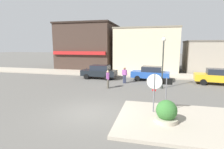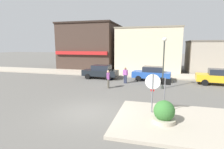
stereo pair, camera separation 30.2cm
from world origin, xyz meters
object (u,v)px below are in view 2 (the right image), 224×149
(lamp_post, at_px, (164,55))
(pedestrian_crossing_far, at_px, (125,75))
(one_way_sign, at_px, (165,92))
(planter, at_px, (164,114))
(pedestrian_crossing_near, at_px, (108,79))
(parked_car_nearest, at_px, (101,72))
(stop_sign, at_px, (153,88))
(parked_car_second, at_px, (152,73))
(parked_car_third, at_px, (219,77))

(lamp_post, height_order, pedestrian_crossing_far, lamp_post)
(pedestrian_crossing_far, bearing_deg, one_way_sign, -65.10)
(planter, bearing_deg, pedestrian_crossing_near, 125.58)
(lamp_post, distance_m, parked_car_nearest, 7.88)
(planter, height_order, parked_car_nearest, parked_car_nearest)
(stop_sign, distance_m, one_way_sign, 0.67)
(parked_car_second, bearing_deg, parked_car_nearest, -178.30)
(one_way_sign, xyz_separation_m, planter, (-0.03, -1.27, -0.77))
(lamp_post, height_order, parked_car_third, lamp_post)
(stop_sign, bearing_deg, pedestrian_crossing_far, 110.60)
(lamp_post, xyz_separation_m, pedestrian_crossing_near, (-4.71, -1.04, -2.09))
(parked_car_nearest, xyz_separation_m, pedestrian_crossing_far, (3.25, -1.81, 0.06))
(parked_car_nearest, distance_m, pedestrian_crossing_near, 4.78)
(planter, height_order, lamp_post, lamp_post)
(one_way_sign, relative_size, parked_car_second, 0.50)
(one_way_sign, xyz_separation_m, pedestrian_crossing_far, (-3.55, 7.64, -0.46))
(one_way_sign, relative_size, pedestrian_crossing_far, 1.30)
(one_way_sign, bearing_deg, parked_car_third, 59.59)
(stop_sign, bearing_deg, parked_car_nearest, 122.81)
(parked_car_second, height_order, pedestrian_crossing_near, pedestrian_crossing_near)
(lamp_post, distance_m, pedestrian_crossing_far, 4.40)
(lamp_post, relative_size, parked_car_nearest, 1.12)
(parked_car_nearest, xyz_separation_m, parked_car_third, (12.18, -0.28, 0.00))
(planter, xyz_separation_m, pedestrian_crossing_near, (-4.62, 6.46, 0.31))
(pedestrian_crossing_near, bearing_deg, lamp_post, 12.40)
(lamp_post, height_order, pedestrian_crossing_near, lamp_post)
(stop_sign, height_order, parked_car_second, stop_sign)
(parked_car_second, bearing_deg, pedestrian_crossing_near, -129.39)
(lamp_post, bearing_deg, stop_sign, -96.26)
(parked_car_third, bearing_deg, stop_sign, -122.99)
(planter, bearing_deg, lamp_post, 89.35)
(parked_car_second, height_order, pedestrian_crossing_far, pedestrian_crossing_far)
(pedestrian_crossing_near, bearing_deg, stop_sign, -52.79)
(one_way_sign, distance_m, parked_car_nearest, 11.66)
(lamp_post, xyz_separation_m, parked_car_nearest, (-6.85, 3.24, -2.15))
(pedestrian_crossing_near, bearing_deg, planter, -54.42)
(planter, relative_size, pedestrian_crossing_far, 0.76)
(pedestrian_crossing_far, bearing_deg, parked_car_nearest, 150.82)
(stop_sign, relative_size, parked_car_second, 0.55)
(one_way_sign, xyz_separation_m, lamp_post, (0.06, 6.22, 1.63))
(parked_car_second, height_order, parked_car_third, same)
(stop_sign, xyz_separation_m, lamp_post, (0.69, 6.32, 1.44))
(pedestrian_crossing_near, relative_size, pedestrian_crossing_far, 1.00)
(parked_car_nearest, bearing_deg, planter, -57.76)
(stop_sign, height_order, pedestrian_crossing_far, stop_sign)
(stop_sign, bearing_deg, lamp_post, 83.74)
(stop_sign, relative_size, one_way_sign, 1.10)
(one_way_sign, xyz_separation_m, parked_car_nearest, (-6.80, 9.46, -0.52))
(one_way_sign, xyz_separation_m, parked_car_third, (5.38, 9.17, -0.52))
(lamp_post, relative_size, pedestrian_crossing_far, 2.82)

